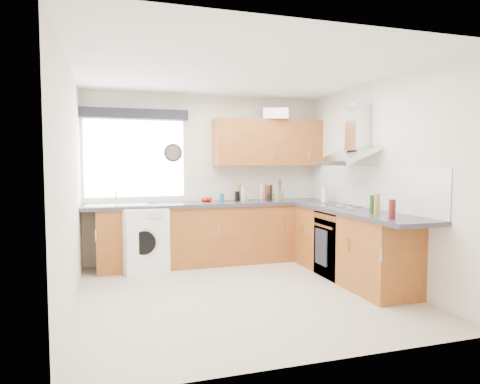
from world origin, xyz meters
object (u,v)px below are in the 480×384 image
object	(u,v)px
extractor_hood	(352,141)
washing_machine	(142,239)
upper_cabinets	(268,143)
oven	(343,244)

from	to	relation	value
extractor_hood	washing_machine	xyz separation A→B (m)	(-2.60, 1.10, -1.33)
extractor_hood	upper_cabinets	xyz separation A→B (m)	(-0.65, 1.33, 0.03)
oven	extractor_hood	xyz separation A→B (m)	(0.10, -0.00, 1.34)
oven	washing_machine	distance (m)	2.73
washing_machine	oven	bearing A→B (deg)	-37.75
extractor_hood	washing_machine	size ratio (longest dim) A/B	0.89
extractor_hood	washing_machine	distance (m)	3.12
oven	extractor_hood	size ratio (longest dim) A/B	1.09
oven	upper_cabinets	xyz separation A→B (m)	(-0.55, 1.32, 1.38)
upper_cabinets	washing_machine	xyz separation A→B (m)	(-1.95, -0.23, -1.36)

